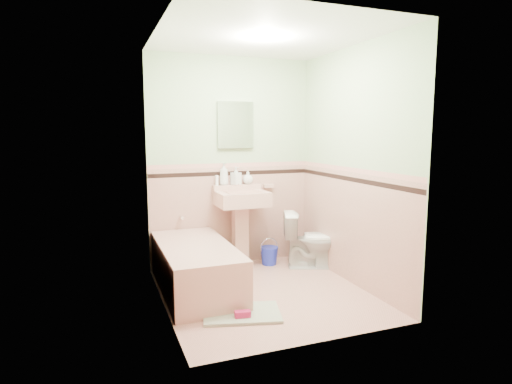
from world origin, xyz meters
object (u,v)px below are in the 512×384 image
object	(u,v)px
sink	(242,230)
soap_bottle_mid	(236,176)
medicine_cabinet	(236,125)
toilet	(311,240)
soap_bottle_right	(248,177)
bucket	(269,256)
soap_bottle_left	(224,174)
shoe	(243,314)
bathtub	(196,269)

from	to	relation	value
sink	soap_bottle_mid	xyz separation A→B (m)	(-0.01, 0.18, 0.63)
medicine_cabinet	toilet	distance (m)	1.65
soap_bottle_right	bucket	xyz separation A→B (m)	(0.21, -0.18, -0.96)
soap_bottle_left	soap_bottle_mid	bearing A→B (deg)	0.00
soap_bottle_mid	shoe	bearing A→B (deg)	-106.26
shoe	soap_bottle_mid	bearing A→B (deg)	81.13
toilet	bucket	distance (m)	0.56
soap_bottle_left	sink	bearing A→B (deg)	-48.08
soap_bottle_left	shoe	xyz separation A→B (m)	(-0.30, -1.55, -1.07)
sink	soap_bottle_right	xyz separation A→B (m)	(0.14, 0.18, 0.60)
bathtub	soap_bottle_left	bearing A→B (deg)	53.87
sink	medicine_cabinet	bearing A→B (deg)	90.00
medicine_cabinet	toilet	xyz separation A→B (m)	(0.79, -0.47, -1.37)
bucket	medicine_cabinet	bearing A→B (deg)	149.85
bathtub	soap_bottle_mid	world-z (taller)	soap_bottle_mid
bathtub	shoe	xyz separation A→B (m)	(0.22, -0.84, -0.17)
soap_bottle_left	toilet	distance (m)	1.31
sink	soap_bottle_left	distance (m)	0.70
soap_bottle_mid	soap_bottle_right	world-z (taller)	soap_bottle_mid
toilet	soap_bottle_mid	bearing A→B (deg)	81.87
bathtub	bucket	size ratio (longest dim) A/B	6.86
shoe	sink	bearing A→B (deg)	78.78
bathtub	soap_bottle_mid	xyz separation A→B (m)	(0.67, 0.71, 0.87)
medicine_cabinet	soap_bottle_right	bearing A→B (deg)	-11.92
soap_bottle_right	medicine_cabinet	bearing A→B (deg)	168.08
sink	toilet	size ratio (longest dim) A/B	1.38
medicine_cabinet	shoe	size ratio (longest dim) A/B	4.05
soap_bottle_mid	soap_bottle_right	distance (m)	0.15
medicine_cabinet	sink	bearing A→B (deg)	-90.00
sink	shoe	bearing A→B (deg)	-108.62
sink	soap_bottle_right	distance (m)	0.65
soap_bottle_mid	soap_bottle_left	bearing A→B (deg)	180.00
soap_bottle_mid	soap_bottle_right	xyz separation A→B (m)	(0.15, 0.00, -0.03)
sink	bucket	world-z (taller)	sink
soap_bottle_left	soap_bottle_mid	xyz separation A→B (m)	(0.15, 0.00, -0.03)
soap_bottle_right	soap_bottle_mid	bearing A→B (deg)	180.00
soap_bottle_left	toilet	bearing A→B (deg)	-25.00
soap_bottle_left	toilet	xyz separation A→B (m)	(0.95, -0.44, -0.79)
toilet	shoe	bearing A→B (deg)	152.37
sink	soap_bottle_right	size ratio (longest dim) A/B	5.79
shoe	bucket	bearing A→B (deg)	66.67
bucket	toilet	bearing A→B (deg)	-31.56
sink	toilet	distance (m)	0.84
bathtub	bucket	world-z (taller)	bathtub
bathtub	bucket	xyz separation A→B (m)	(1.04, 0.53, -0.12)
bathtub	soap_bottle_right	size ratio (longest dim) A/B	9.41
bucket	sink	bearing A→B (deg)	-179.46
sink	toilet	bearing A→B (deg)	-18.47
sink	medicine_cabinet	size ratio (longest dim) A/B	1.68
shoe	soap_bottle_right	bearing A→B (deg)	76.13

